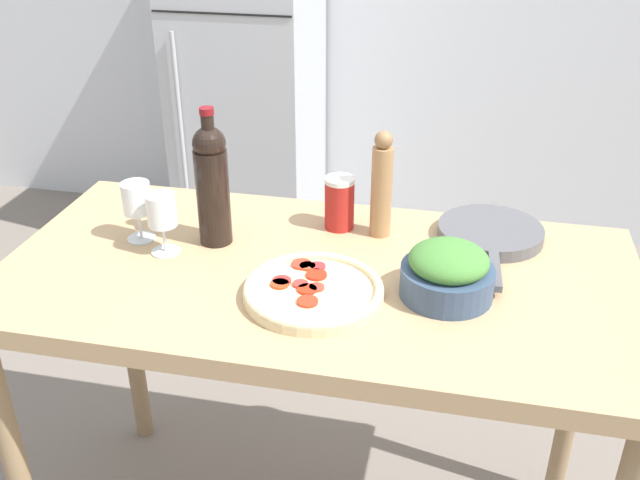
% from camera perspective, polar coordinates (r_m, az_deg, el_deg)
% --- Properties ---
extents(refrigerator, '(0.61, 0.67, 1.68)m').
position_cam_1_polar(refrigerator, '(3.45, -5.75, 12.49)').
color(refrigerator, '#B7BCC1').
rests_on(refrigerator, ground_plane).
extents(prep_counter, '(1.49, 0.74, 0.93)m').
position_cam_1_polar(prep_counter, '(1.72, -0.26, -5.37)').
color(prep_counter, tan).
rests_on(prep_counter, ground_plane).
extents(wine_bottle, '(0.08, 0.08, 0.35)m').
position_cam_1_polar(wine_bottle, '(1.74, -8.63, 4.58)').
color(wine_bottle, black).
rests_on(wine_bottle, prep_counter).
extents(wine_glass_near, '(0.07, 0.07, 0.15)m').
position_cam_1_polar(wine_glass_near, '(1.73, -12.55, 2.07)').
color(wine_glass_near, silver).
rests_on(wine_glass_near, prep_counter).
extents(wine_glass_far, '(0.07, 0.07, 0.15)m').
position_cam_1_polar(wine_glass_far, '(1.80, -14.45, 3.01)').
color(wine_glass_far, silver).
rests_on(wine_glass_far, prep_counter).
extents(pepper_mill, '(0.05, 0.05, 0.28)m').
position_cam_1_polar(pepper_mill, '(1.77, 4.96, 4.33)').
color(pepper_mill, '#AD7F51').
rests_on(pepper_mill, prep_counter).
extents(salad_bowl, '(0.20, 0.20, 0.12)m').
position_cam_1_polar(salad_bowl, '(1.56, 10.17, -2.58)').
color(salad_bowl, '#384C6B').
rests_on(salad_bowl, prep_counter).
extents(homemade_pizza, '(0.31, 0.31, 0.03)m').
position_cam_1_polar(homemade_pizza, '(1.56, -0.55, -4.06)').
color(homemade_pizza, beige).
rests_on(homemade_pizza, prep_counter).
extents(salt_canister, '(0.08, 0.08, 0.14)m').
position_cam_1_polar(salt_canister, '(1.82, 1.57, 2.99)').
color(salt_canister, '#B2231E').
rests_on(salt_canister, prep_counter).
extents(cast_iron_skillet, '(0.26, 0.42, 0.03)m').
position_cam_1_polar(cast_iron_skillet, '(1.84, 13.48, 0.60)').
color(cast_iron_skillet, '#56565B').
rests_on(cast_iron_skillet, prep_counter).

